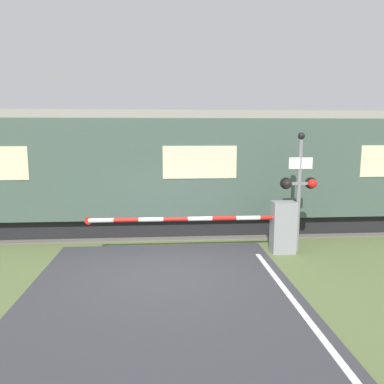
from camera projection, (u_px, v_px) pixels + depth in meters
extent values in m
plane|color=#5B6B3D|center=(162.00, 272.00, 8.50)|extent=(80.00, 80.00, 0.00)
cube|color=#666056|center=(163.00, 227.00, 12.45)|extent=(36.00, 3.20, 0.03)
cube|color=#595451|center=(163.00, 231.00, 11.73)|extent=(36.00, 0.08, 0.10)
cube|color=#595451|center=(163.00, 220.00, 13.15)|extent=(36.00, 0.08, 0.10)
cube|color=black|center=(196.00, 218.00, 12.49)|extent=(19.59, 2.48, 0.60)
cube|color=#42564C|center=(196.00, 165.00, 12.21)|extent=(21.30, 2.92, 2.93)
cube|color=gray|center=(196.00, 116.00, 11.96)|extent=(20.87, 2.69, 0.24)
cube|color=beige|center=(200.00, 162.00, 10.73)|extent=(2.13, 0.02, 0.94)
cube|color=gray|center=(283.00, 227.00, 9.77)|extent=(0.60, 0.44, 1.36)
cylinder|color=gray|center=(283.00, 217.00, 9.73)|extent=(0.16, 0.16, 0.18)
cylinder|color=red|center=(272.00, 218.00, 9.71)|extent=(0.62, 0.11, 0.11)
cylinder|color=white|center=(248.00, 218.00, 9.66)|extent=(0.62, 0.11, 0.11)
cylinder|color=red|center=(224.00, 218.00, 9.61)|extent=(0.62, 0.11, 0.11)
cylinder|color=white|center=(200.00, 219.00, 9.57)|extent=(0.62, 0.11, 0.11)
cylinder|color=red|center=(176.00, 219.00, 9.52)|extent=(0.62, 0.11, 0.11)
cylinder|color=white|center=(151.00, 220.00, 9.48)|extent=(0.62, 0.11, 0.11)
cylinder|color=red|center=(126.00, 220.00, 9.43)|extent=(0.62, 0.11, 0.11)
cylinder|color=white|center=(101.00, 220.00, 9.39)|extent=(0.62, 0.11, 0.11)
cylinder|color=red|center=(88.00, 221.00, 9.36)|extent=(0.20, 0.02, 0.20)
cylinder|color=gray|center=(299.00, 197.00, 9.72)|extent=(0.11, 0.11, 2.94)
cube|color=gray|center=(299.00, 183.00, 9.67)|extent=(0.78, 0.07, 0.07)
sphere|color=black|center=(287.00, 184.00, 9.59)|extent=(0.24, 0.24, 0.24)
sphere|color=red|center=(312.00, 184.00, 9.64)|extent=(0.24, 0.24, 0.24)
cylinder|color=black|center=(286.00, 183.00, 9.70)|extent=(0.30, 0.06, 0.30)
cylinder|color=black|center=(311.00, 183.00, 9.75)|extent=(0.30, 0.06, 0.30)
cube|color=white|center=(301.00, 163.00, 9.55)|extent=(0.62, 0.02, 0.29)
sphere|color=black|center=(301.00, 136.00, 9.48)|extent=(0.18, 0.18, 0.18)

